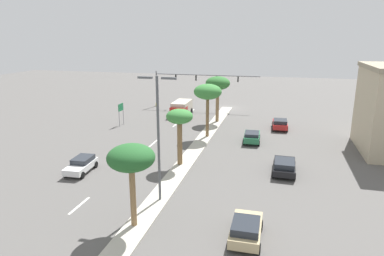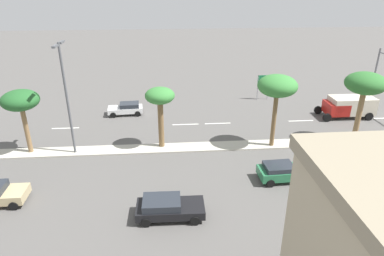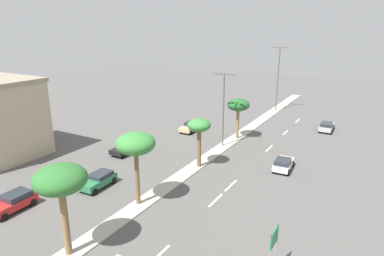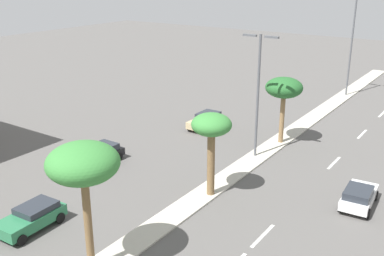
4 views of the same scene
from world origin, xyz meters
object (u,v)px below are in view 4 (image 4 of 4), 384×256
Objects in this scene: palm_tree_mid at (83,165)px; sedan_green_leading at (32,217)px; palm_tree_trailing at (211,129)px; palm_tree_right at (284,89)px; street_lamp_leading at (258,87)px; street_lamp_mid at (352,38)px; sedan_black_right at (97,155)px; sedan_white_front at (359,196)px; sedan_tan_inboard at (206,120)px.

palm_tree_mid reaches higher than sedan_green_leading.
palm_tree_trailing reaches higher than sedan_green_leading.
palm_tree_right is 1.41× the size of sedan_green_leading.
street_lamp_leading is 23.27m from street_lamp_mid.
street_lamp_leading is 13.51m from sedan_black_right.
street_lamp_mid is 2.91× the size of sedan_green_leading.
street_lamp_mid is (0.34, 23.25, 1.08)m from street_lamp_leading.
sedan_black_right is (-9.94, -12.16, -4.13)m from palm_tree_right.
palm_tree_mid is at bearing -91.26° from palm_tree_right.
palm_tree_right is 12.36m from sedan_white_front.
palm_tree_mid is at bearing -122.98° from sedan_white_front.
street_lamp_mid is at bearing 89.17° from street_lamp_leading.
sedan_tan_inboard is at bearing 123.93° from palm_tree_trailing.
sedan_black_right is 1.12× the size of sedan_white_front.
street_lamp_mid reaches higher than sedan_white_front.
street_lamp_leading is 18.73m from sedan_green_leading.
sedan_white_front is (9.19, -3.70, -5.07)m from street_lamp_leading.
palm_tree_trailing is 11.72m from palm_tree_right.
palm_tree_mid reaches higher than palm_tree_trailing.
palm_tree_mid is 0.57× the size of street_lamp_mid.
palm_tree_trailing reaches higher than sedan_white_front.
palm_tree_mid reaches higher than sedan_tan_inboard.
sedan_white_front is at bearing -41.35° from palm_tree_right.
sedan_black_right is at bearing -107.39° from street_lamp_mid.
street_lamp_leading is 2.39× the size of sedan_green_leading.
street_lamp_mid is at bearing 81.43° from sedan_green_leading.
palm_tree_trailing is 7.82m from street_lamp_leading.
palm_tree_trailing is 10.89m from sedan_black_right.
palm_tree_mid is at bearing -90.11° from street_lamp_leading.
sedan_tan_inboard is (-7.05, 21.64, -4.98)m from palm_tree_mid.
sedan_green_leading is (1.34, -20.82, -0.02)m from sedan_tan_inboard.
palm_tree_mid is 17.68m from sedan_white_front.
sedan_black_right is (-2.42, -11.88, -0.03)m from sedan_tan_inboard.
palm_tree_right is (-0.17, 11.72, 0.14)m from palm_tree_trailing.
sedan_green_leading is (-5.74, -17.10, -5.06)m from street_lamp_leading.
street_lamp_leading is 9.45m from sedan_tan_inboard.
palm_tree_right is 16.24m from sedan_black_right.
palm_tree_mid is 17.92m from street_lamp_leading.
sedan_black_right is at bearing -166.58° from sedan_white_front.
sedan_green_leading is at bearing 171.82° from palm_tree_mid.
street_lamp_mid reaches higher than palm_tree_trailing.
sedan_black_right is (-9.84, -31.41, -6.15)m from street_lamp_mid.
sedan_tan_inboard reaches higher than sedan_white_front.
street_lamp_leading reaches higher than palm_tree_trailing.
sedan_white_front is (9.23, 14.22, -5.02)m from palm_tree_mid.
sedan_green_leading is at bearing -124.17° from palm_tree_trailing.
palm_tree_right is 4.13m from street_lamp_leading.
sedan_black_right is (-9.50, -8.16, -5.06)m from street_lamp_leading.
sedan_black_right is (-9.46, 9.76, -5.01)m from palm_tree_mid.
street_lamp_leading is at bearing -96.37° from palm_tree_right.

